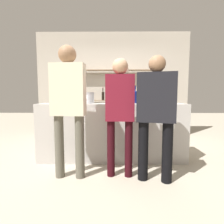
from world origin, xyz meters
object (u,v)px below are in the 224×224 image
object	(u,v)px
wine_glass	(87,97)
counter_bottle_3	(113,95)
counter_bottle_1	(110,96)
customer_center	(120,107)
customer_right	(156,110)
counter_bottle_0	(68,96)
customer_left	(68,101)
ice_bucket	(89,98)
server_behind_counter	(123,99)
counter_bottle_5	(131,96)
counter_bottle_4	(146,96)
counter_bottle_2	(135,96)

from	to	relation	value
wine_glass	counter_bottle_3	bearing A→B (deg)	17.49
counter_bottle_1	customer_center	bearing A→B (deg)	-78.67
wine_glass	customer_right	bearing A→B (deg)	-32.64
counter_bottle_0	customer_left	size ratio (longest dim) A/B	0.20
counter_bottle_1	ice_bucket	world-z (taller)	counter_bottle_1
wine_glass	server_behind_counter	size ratio (longest dim) A/B	0.08
counter_bottle_0	counter_bottle_5	bearing A→B (deg)	-2.09
counter_bottle_3	customer_center	world-z (taller)	customer_center
counter_bottle_0	server_behind_counter	distance (m)	1.27
counter_bottle_1	counter_bottle_3	xyz separation A→B (m)	(0.04, -0.09, 0.01)
customer_left	counter_bottle_5	bearing A→B (deg)	-54.19
customer_center	customer_left	world-z (taller)	customer_left
wine_glass	customer_left	size ratio (longest dim) A/B	0.08
counter_bottle_3	customer_left	world-z (taller)	customer_left
counter_bottle_5	customer_left	distance (m)	1.05
counter_bottle_1	customer_left	xyz separation A→B (m)	(-0.54, -0.77, -0.06)
counter_bottle_3	customer_right	bearing A→B (deg)	-53.74
counter_bottle_4	customer_left	distance (m)	1.44
counter_bottle_2	counter_bottle_4	world-z (taller)	counter_bottle_4
counter_bottle_1	customer_right	world-z (taller)	customer_right
customer_center	counter_bottle_5	bearing A→B (deg)	-17.27
counter_bottle_2	ice_bucket	world-z (taller)	counter_bottle_2
counter_bottle_0	customer_left	distance (m)	0.63
customer_right	ice_bucket	bearing A→B (deg)	62.81
customer_center	server_behind_counter	world-z (taller)	server_behind_counter
counter_bottle_0	customer_center	bearing A→B (deg)	-33.80
counter_bottle_3	customer_center	xyz separation A→B (m)	(0.10, -0.63, -0.16)
counter_bottle_4	counter_bottle_5	distance (m)	0.39
counter_bottle_1	counter_bottle_3	distance (m)	0.10
counter_bottle_1	server_behind_counter	world-z (taller)	server_behind_counter
counter_bottle_2	counter_bottle_5	world-z (taller)	counter_bottle_5
counter_bottle_0	customer_center	world-z (taller)	customer_center
wine_glass	customer_right	world-z (taller)	customer_right
customer_left	counter_bottle_1	bearing A→B (deg)	-32.06
counter_bottle_1	counter_bottle_5	world-z (taller)	counter_bottle_1
customer_right	counter_bottle_0	bearing A→B (deg)	75.14
counter_bottle_3	customer_right	xyz separation A→B (m)	(0.56, -0.76, -0.18)
counter_bottle_5	ice_bucket	world-z (taller)	counter_bottle_5
counter_bottle_0	customer_center	distance (m)	1.03
customer_center	customer_left	bearing A→B (deg)	96.63
counter_bottle_1	server_behind_counter	bearing A→B (deg)	68.36
ice_bucket	customer_left	bearing A→B (deg)	-102.34
customer_right	customer_center	bearing A→B (deg)	87.45
counter_bottle_4	counter_bottle_5	bearing A→B (deg)	-139.15
wine_glass	customer_right	xyz separation A→B (m)	(0.98, -0.63, -0.15)
ice_bucket	counter_bottle_5	bearing A→B (deg)	-13.78
counter_bottle_3	ice_bucket	world-z (taller)	counter_bottle_3
counter_bottle_1	counter_bottle_3	size ratio (longest dim) A/B	0.97
counter_bottle_1	counter_bottle_4	xyz separation A→B (m)	(0.64, 0.06, -0.00)
counter_bottle_0	counter_bottle_1	xyz separation A→B (m)	(0.70, 0.16, -0.01)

